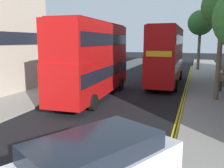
% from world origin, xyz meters
% --- Properties ---
extents(sidewalk_right, '(4.00, 80.00, 0.14)m').
position_xyz_m(sidewalk_right, '(6.50, 16.00, 0.07)').
color(sidewalk_right, gray).
rests_on(sidewalk_right, ground).
extents(sidewalk_left, '(4.00, 80.00, 0.14)m').
position_xyz_m(sidewalk_left, '(-6.50, 16.00, 0.07)').
color(sidewalk_left, gray).
rests_on(sidewalk_left, ground).
extents(kerb_line_outer, '(0.10, 56.00, 0.01)m').
position_xyz_m(kerb_line_outer, '(4.40, 14.00, 0.00)').
color(kerb_line_outer, yellow).
rests_on(kerb_line_outer, ground).
extents(kerb_line_inner, '(0.10, 56.00, 0.01)m').
position_xyz_m(kerb_line_inner, '(4.24, 14.00, 0.00)').
color(kerb_line_inner, yellow).
rests_on(kerb_line_inner, ground).
extents(double_decker_bus_away, '(3.15, 10.90, 5.64)m').
position_xyz_m(double_decker_bus_away, '(-2.21, 14.52, 3.03)').
color(double_decker_bus_away, '#B20F0F').
rests_on(double_decker_bus_away, ground).
extents(double_decker_bus_oncoming, '(2.85, 10.82, 5.64)m').
position_xyz_m(double_decker_bus_oncoming, '(2.24, 22.23, 3.03)').
color(double_decker_bus_oncoming, '#B20F0F').
rests_on(double_decker_bus_oncoming, ground).
extents(pedestrian_far, '(0.34, 0.22, 1.62)m').
position_xyz_m(pedestrian_far, '(7.09, 19.57, 0.99)').
color(pedestrian_far, '#2D2D38').
rests_on(pedestrian_far, sidewalk_right).
extents(street_tree_mid, '(2.83, 2.83, 7.86)m').
position_xyz_m(street_tree_mid, '(6.55, 16.32, 6.49)').
color(street_tree_mid, '#6B6047').
rests_on(street_tree_mid, sidewalk_right).
extents(street_tree_far, '(3.56, 3.56, 8.49)m').
position_xyz_m(street_tree_far, '(5.28, 35.54, 6.77)').
color(street_tree_far, '#6B6047').
rests_on(street_tree_far, sidewalk_right).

